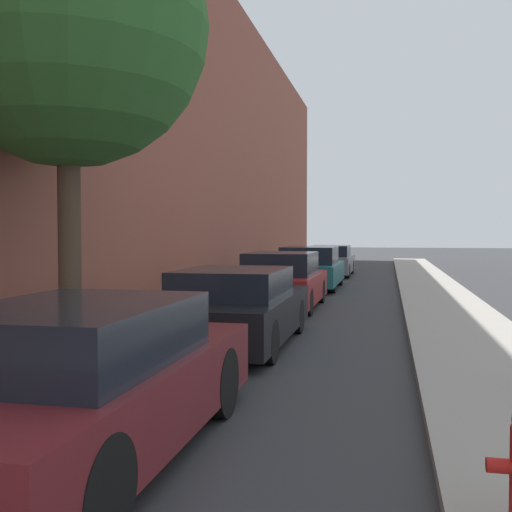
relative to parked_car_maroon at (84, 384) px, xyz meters
The scene contains 10 objects.
ground_plane 10.51m from the parked_car_maroon, 85.44° to the left, with size 120.00×120.00×0.00m, color #333335.
sidewalk_left 10.67m from the parked_car_maroon, 101.17° to the left, with size 2.00×52.00×0.12m.
sidewalk_right 11.12m from the parked_car_maroon, 70.34° to the left, with size 2.00×52.00×0.12m.
building_facade_left 11.90m from the parked_car_maroon, 108.09° to the left, with size 0.70×52.00×10.33m.
parked_car_maroon is the anchor object (origin of this frame).
parked_car_black 5.09m from the parked_car_maroon, 90.56° to the left, with size 1.81×4.25×1.26m.
parked_car_red 9.97m from the parked_car_maroon, 90.75° to the left, with size 1.77×4.13×1.36m.
parked_car_teal 15.20m from the parked_car_maroon, 90.41° to the left, with size 1.89×4.48×1.38m.
parked_car_grey 21.28m from the parked_car_maroon, 90.02° to the left, with size 1.78×4.52×1.29m.
street_tree_near 5.36m from the parked_car_maroon, 121.34° to the left, with size 3.82×3.82×6.43m.
Camera 1 is at (1.54, 1.18, 1.84)m, focal length 42.09 mm.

